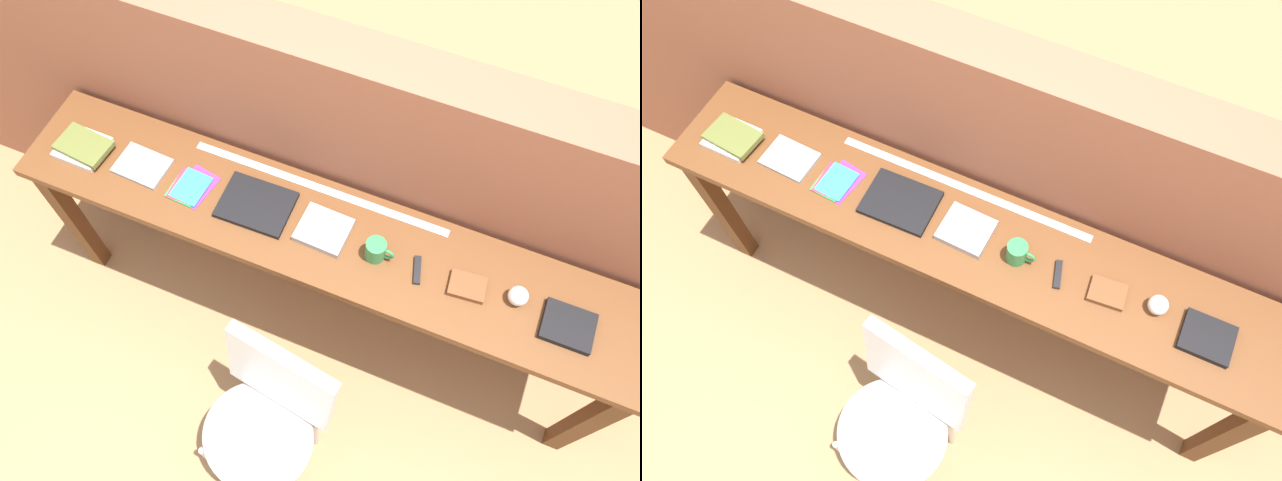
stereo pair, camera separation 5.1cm
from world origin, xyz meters
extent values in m
plane|color=tan|center=(0.00, 0.00, 0.00)|extent=(40.00, 40.00, 0.00)
cube|color=#9E5B42|center=(0.00, 0.64, 0.74)|extent=(6.00, 0.20, 1.48)
cube|color=brown|center=(0.00, 0.30, 0.86)|extent=(2.50, 0.44, 0.04)
cube|color=#5B341A|center=(-1.19, 0.14, 0.42)|extent=(0.07, 0.07, 0.84)
cube|color=#5B341A|center=(1.19, 0.14, 0.42)|extent=(0.07, 0.07, 0.84)
cube|color=#5B341A|center=(-1.19, 0.46, 0.42)|extent=(0.07, 0.07, 0.84)
cube|color=#5B341A|center=(1.19, 0.46, 0.42)|extent=(0.07, 0.07, 0.84)
ellipsoid|color=silver|center=(0.02, -0.42, 0.45)|extent=(0.50, 0.48, 0.08)
cube|color=silver|center=(0.04, -0.23, 0.69)|extent=(0.45, 0.17, 0.40)
cylinder|color=#B2B2B7|center=(-0.17, -0.55, 0.21)|extent=(0.02, 0.02, 0.41)
cylinder|color=#B2B2B7|center=(-0.12, -0.24, 0.21)|extent=(0.02, 0.02, 0.41)
cylinder|color=#B2B2B7|center=(0.20, -0.28, 0.21)|extent=(0.02, 0.02, 0.41)
cube|color=white|center=(-1.04, 0.27, 0.89)|extent=(0.19, 0.17, 0.02)
cube|color=olive|center=(-1.03, 0.27, 0.91)|extent=(0.22, 0.16, 0.02)
cube|color=#9E9EA3|center=(-0.78, 0.29, 0.89)|extent=(0.21, 0.16, 0.02)
cube|color=purple|center=(-0.54, 0.29, 0.88)|extent=(0.15, 0.19, 0.00)
cube|color=green|center=(-0.57, 0.27, 0.88)|extent=(0.13, 0.15, 0.00)
cube|color=#E5334C|center=(-0.57, 0.28, 0.89)|extent=(0.12, 0.15, 0.00)
cube|color=#3399D8|center=(-0.55, 0.28, 0.89)|extent=(0.13, 0.15, 0.00)
cube|color=black|center=(-0.29, 0.30, 0.89)|extent=(0.28, 0.21, 0.02)
cube|color=#9E9EA3|center=(-0.01, 0.30, 0.89)|extent=(0.19, 0.17, 0.03)
cylinder|color=#338C4C|center=(0.20, 0.28, 0.93)|extent=(0.08, 0.08, 0.09)
torus|color=#338C4C|center=(0.25, 0.28, 0.93)|extent=(0.06, 0.01, 0.06)
cube|color=black|center=(0.37, 0.28, 0.89)|extent=(0.05, 0.11, 0.02)
cube|color=brown|center=(0.55, 0.29, 0.89)|extent=(0.14, 0.11, 0.02)
sphere|color=silver|center=(0.73, 0.31, 0.92)|extent=(0.07, 0.07, 0.07)
cube|color=black|center=(0.92, 0.28, 0.89)|extent=(0.18, 0.16, 0.03)
cube|color=silver|center=(-0.10, 0.47, 0.88)|extent=(1.06, 0.03, 0.00)
camera|label=1|loc=(0.40, -0.72, 2.95)|focal=35.00mm
camera|label=2|loc=(0.45, -0.70, 2.95)|focal=35.00mm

